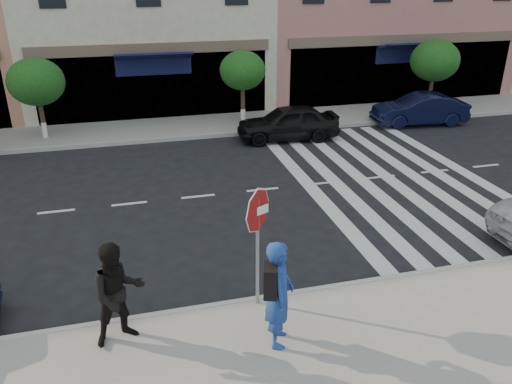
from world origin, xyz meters
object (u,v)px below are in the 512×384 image
(photographer, at_px, (279,294))
(car_far_right, at_px, (420,109))
(stop_sign, at_px, (258,222))
(car_far_mid, at_px, (288,123))
(walker, at_px, (118,294))

(photographer, relative_size, car_far_right, 0.50)
(stop_sign, xyz_separation_m, car_far_right, (10.11, 10.77, -1.30))
(photographer, distance_m, car_far_right, 15.59)
(photographer, relative_size, car_far_mid, 0.50)
(stop_sign, distance_m, walker, 2.75)
(stop_sign, bearing_deg, car_far_mid, 44.04)
(car_far_right, bearing_deg, stop_sign, -36.86)
(photographer, distance_m, walker, 2.77)
(photographer, xyz_separation_m, car_far_mid, (3.87, 11.39, -0.47))
(walker, height_order, car_far_right, walker)
(walker, xyz_separation_m, car_far_right, (12.70, 11.16, -0.45))
(stop_sign, height_order, car_far_mid, stop_sign)
(car_far_mid, distance_m, car_far_right, 6.19)
(car_far_mid, bearing_deg, photographer, -14.91)
(photographer, height_order, car_far_mid, photographer)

